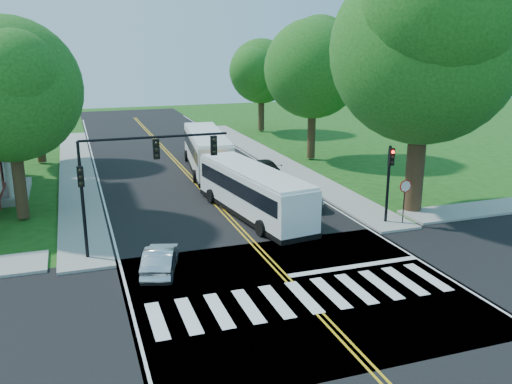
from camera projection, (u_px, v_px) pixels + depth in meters
name	position (u px, v px, depth m)	size (l,w,h in m)	color
ground	(299.00, 292.00, 22.61)	(140.00, 140.00, 0.00)	#174711
road	(200.00, 187.00, 39.01)	(14.00, 96.00, 0.01)	black
cross_road	(299.00, 292.00, 22.61)	(60.00, 12.00, 0.01)	black
center_line	(188.00, 174.00, 42.65)	(0.36, 70.00, 0.01)	gold
edge_line_w	(99.00, 181.00, 40.52)	(0.12, 70.00, 0.01)	silver
edge_line_e	(269.00, 168.00, 44.78)	(0.12, 70.00, 0.01)	silver
crosswalk	(304.00, 297.00, 22.15)	(12.60, 3.00, 0.01)	silver
stop_bar	(355.00, 266.00, 25.16)	(6.60, 0.40, 0.01)	silver
sidewalk_nw	(77.00, 173.00, 42.77)	(2.60, 40.00, 0.15)	gray
sidewalk_ne	(273.00, 159.00, 47.97)	(2.60, 40.00, 0.15)	gray
tree_ne_big	(425.00, 50.00, 30.77)	(10.80, 10.80, 14.91)	#352215
tree_west_near	(8.00, 90.00, 29.74)	(8.00, 8.00, 11.40)	#352215
tree_west_far	(34.00, 81.00, 44.62)	(7.60, 7.60, 10.67)	#352215
tree_east_mid	(313.00, 69.00, 45.97)	(8.40, 8.40, 11.93)	#352215
tree_east_far	(261.00, 71.00, 61.13)	(7.20, 7.20, 10.34)	#352215
signal_nw	(132.00, 168.00, 25.46)	(7.15, 0.46, 5.66)	black
signal_ne	(389.00, 174.00, 30.25)	(0.30, 0.46, 4.40)	black
stop_sign	(405.00, 191.00, 30.33)	(0.76, 0.08, 2.53)	black
bus_lead	(253.00, 191.00, 32.14)	(3.96, 11.39, 2.89)	white
bus_follow	(207.00, 151.00, 43.45)	(4.09, 12.27, 3.11)	white
hatchback	(160.00, 260.00, 24.34)	(1.32, 3.78, 1.25)	#B2B5BA
suv	(299.00, 194.00, 34.70)	(2.17, 4.70, 1.31)	#A3A6AA
dark_sedan	(263.00, 167.00, 42.38)	(1.71, 4.21, 1.22)	black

